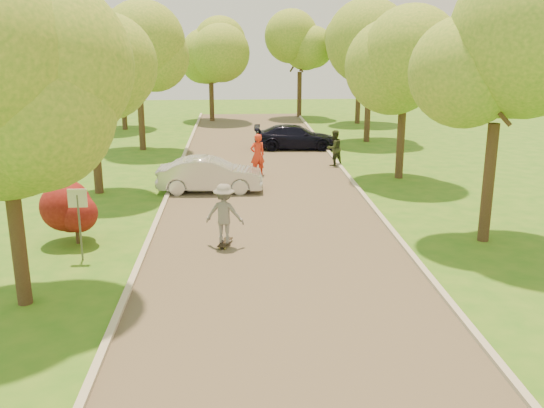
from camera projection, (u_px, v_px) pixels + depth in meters
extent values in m
plane|color=#2E6E1A|center=(288.00, 314.00, 14.53)|extent=(100.00, 100.00, 0.00)
cube|color=#4C4438|center=(269.00, 217.00, 22.21)|extent=(8.00, 60.00, 0.01)
cube|color=#B2AD9E|center=(158.00, 218.00, 21.96)|extent=(0.18, 60.00, 0.12)
cube|color=#B2AD9E|center=(378.00, 214.00, 22.43)|extent=(0.18, 60.00, 0.12)
cylinder|color=#59595E|center=(80.00, 228.00, 17.76)|extent=(0.06, 0.06, 2.00)
cube|color=white|center=(77.00, 198.00, 17.52)|extent=(0.55, 0.04, 0.55)
cylinder|color=#382619|center=(77.00, 233.00, 19.35)|extent=(0.12, 0.12, 0.70)
sphere|color=#590F0F|center=(75.00, 210.00, 19.15)|extent=(1.70, 1.70, 1.70)
cylinder|color=#382619|center=(17.00, 235.00, 14.62)|extent=(0.36, 0.36, 3.60)
sphere|color=#508B26|center=(1.00, 102.00, 13.77)|extent=(4.60, 4.60, 4.60)
sphere|color=#508B26|center=(29.00, 71.00, 13.62)|extent=(3.45, 3.45, 3.45)
cylinder|color=#382619|center=(97.00, 156.00, 25.23)|extent=(0.36, 0.36, 3.15)
sphere|color=#508B26|center=(91.00, 87.00, 24.46)|extent=(4.20, 4.20, 4.20)
sphere|color=#508B26|center=(106.00, 71.00, 24.33)|extent=(3.15, 3.15, 3.15)
cylinder|color=#382619|center=(141.00, 117.00, 34.77)|extent=(0.36, 0.36, 3.83)
sphere|color=#508B26|center=(138.00, 57.00, 33.87)|extent=(4.80, 4.80, 4.80)
sphere|color=#508B26|center=(150.00, 44.00, 33.72)|extent=(3.60, 3.60, 3.60)
cylinder|color=#382619|center=(488.00, 183.00, 19.21)|extent=(0.36, 0.36, 3.83)
sphere|color=#508B26|center=(499.00, 74.00, 18.29)|extent=(5.00, 5.00, 5.00)
sphere|color=#508B26|center=(526.00, 48.00, 18.13)|extent=(3.75, 3.75, 3.75)
cylinder|color=#382619|center=(401.00, 142.00, 27.90)|extent=(0.36, 0.36, 3.38)
sphere|color=#508B26|center=(404.00, 76.00, 27.09)|extent=(4.40, 4.40, 4.40)
sphere|color=#508B26|center=(420.00, 60.00, 26.95)|extent=(3.30, 3.30, 3.30)
cylinder|color=#382619|center=(368.00, 109.00, 37.45)|extent=(0.36, 0.36, 4.05)
sphere|color=#508B26|center=(370.00, 49.00, 36.49)|extent=(5.20, 5.20, 5.20)
sphere|color=#508B26|center=(384.00, 36.00, 36.32)|extent=(3.90, 3.90, 3.90)
cylinder|color=#382619|center=(124.00, 104.00, 42.35)|extent=(0.36, 0.36, 3.60)
sphere|color=#508B26|center=(120.00, 55.00, 41.46)|extent=(5.00, 5.00, 5.00)
sphere|color=#508B26|center=(131.00, 44.00, 41.30)|extent=(3.75, 3.75, 3.75)
cylinder|color=#382619|center=(358.00, 98.00, 45.23)|extent=(0.36, 0.36, 3.83)
sphere|color=#508B26|center=(360.00, 51.00, 44.31)|extent=(5.00, 5.00, 5.00)
sphere|color=#508B26|center=(371.00, 40.00, 44.15)|extent=(3.75, 3.75, 3.75)
cylinder|color=#382619|center=(212.00, 99.00, 46.58)|extent=(0.36, 0.36, 3.38)
sphere|color=#508B26|center=(210.00, 57.00, 45.73)|extent=(4.80, 4.80, 4.80)
sphere|color=#508B26|center=(220.00, 47.00, 45.58)|extent=(3.60, 3.60, 3.60)
cylinder|color=#382619|center=(299.00, 95.00, 48.87)|extent=(0.36, 0.36, 3.60)
sphere|color=#508B26|center=(300.00, 52.00, 47.98)|extent=(5.00, 5.00, 5.00)
sphere|color=#508B26|center=(309.00, 43.00, 47.82)|extent=(3.75, 3.75, 3.75)
imported|color=silver|center=(210.00, 175.00, 25.68)|extent=(4.49, 1.66, 1.47)
imported|color=black|center=(296.00, 137.00, 35.32)|extent=(4.93, 2.21, 1.40)
cube|color=black|center=(225.00, 242.00, 19.20)|extent=(0.50, 1.01, 0.02)
cylinder|color=#BFCC4C|center=(231.00, 241.00, 19.53)|extent=(0.05, 0.08, 0.08)
cylinder|color=#BFCC4C|center=(225.00, 241.00, 19.56)|extent=(0.05, 0.08, 0.08)
cylinder|color=#BFCC4C|center=(225.00, 248.00, 18.88)|extent=(0.05, 0.08, 0.08)
cylinder|color=#BFCC4C|center=(220.00, 248.00, 18.91)|extent=(0.05, 0.08, 0.08)
imported|color=gray|center=(224.00, 213.00, 18.94)|extent=(1.36, 0.99, 1.89)
imported|color=red|center=(257.00, 155.00, 28.55)|extent=(0.85, 0.71, 2.00)
imported|color=#29311D|center=(334.00, 148.00, 30.74)|extent=(1.11, 1.04, 1.82)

